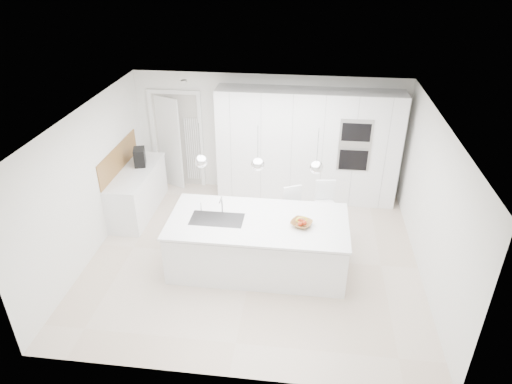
# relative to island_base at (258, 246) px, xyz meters

# --- Properties ---
(floor) EXTENTS (5.50, 5.50, 0.00)m
(floor) POSITION_rel_island_base_xyz_m (-0.10, 0.30, -0.43)
(floor) COLOR beige
(floor) RESTS_ON ground
(wall_back) EXTENTS (5.50, 0.00, 5.50)m
(wall_back) POSITION_rel_island_base_xyz_m (-0.10, 2.80, 0.82)
(wall_back) COLOR white
(wall_back) RESTS_ON ground
(wall_left) EXTENTS (0.00, 5.00, 5.00)m
(wall_left) POSITION_rel_island_base_xyz_m (-2.85, 0.30, 0.82)
(wall_left) COLOR white
(wall_left) RESTS_ON ground
(ceiling) EXTENTS (5.50, 5.50, 0.00)m
(ceiling) POSITION_rel_island_base_xyz_m (-0.10, 0.30, 2.07)
(ceiling) COLOR white
(ceiling) RESTS_ON wall_back
(tall_cabinets) EXTENTS (3.60, 0.60, 2.30)m
(tall_cabinets) POSITION_rel_island_base_xyz_m (0.70, 2.50, 0.72)
(tall_cabinets) COLOR white
(tall_cabinets) RESTS_ON floor
(oven_stack) EXTENTS (0.62, 0.04, 1.05)m
(oven_stack) POSITION_rel_island_base_xyz_m (1.60, 2.19, 0.92)
(oven_stack) COLOR #A5A5A8
(oven_stack) RESTS_ON tall_cabinets
(doorway_frame) EXTENTS (1.11, 0.08, 2.13)m
(doorway_frame) POSITION_rel_island_base_xyz_m (-2.05, 2.77, 0.59)
(doorway_frame) COLOR white
(doorway_frame) RESTS_ON floor
(hallway_door) EXTENTS (0.76, 0.38, 2.00)m
(hallway_door) POSITION_rel_island_base_xyz_m (-2.30, 2.72, 0.57)
(hallway_door) COLOR white
(hallway_door) RESTS_ON floor
(radiator) EXTENTS (0.32, 0.04, 1.40)m
(radiator) POSITION_rel_island_base_xyz_m (-1.73, 2.76, 0.42)
(radiator) COLOR white
(radiator) RESTS_ON floor
(left_base_cabinets) EXTENTS (0.60, 1.80, 0.86)m
(left_base_cabinets) POSITION_rel_island_base_xyz_m (-2.55, 1.50, 0.00)
(left_base_cabinets) COLOR white
(left_base_cabinets) RESTS_ON floor
(left_worktop) EXTENTS (0.62, 1.82, 0.04)m
(left_worktop) POSITION_rel_island_base_xyz_m (-2.55, 1.50, 0.45)
(left_worktop) COLOR white
(left_worktop) RESTS_ON left_base_cabinets
(oak_backsplash) EXTENTS (0.02, 1.80, 0.50)m
(oak_backsplash) POSITION_rel_island_base_xyz_m (-2.84, 1.50, 0.72)
(oak_backsplash) COLOR olive
(oak_backsplash) RESTS_ON wall_left
(island_base) EXTENTS (2.80, 1.20, 0.86)m
(island_base) POSITION_rel_island_base_xyz_m (0.00, 0.00, 0.00)
(island_base) COLOR white
(island_base) RESTS_ON floor
(island_worktop) EXTENTS (2.84, 1.40, 0.04)m
(island_worktop) POSITION_rel_island_base_xyz_m (0.00, 0.05, 0.45)
(island_worktop) COLOR white
(island_worktop) RESTS_ON island_base
(island_sink) EXTENTS (0.84, 0.44, 0.18)m
(island_sink) POSITION_rel_island_base_xyz_m (-0.65, -0.00, 0.39)
(island_sink) COLOR #3F3F42
(island_sink) RESTS_ON island_worktop
(island_tap) EXTENTS (0.02, 0.02, 0.30)m
(island_tap) POSITION_rel_island_base_xyz_m (-0.60, 0.20, 0.62)
(island_tap) COLOR white
(island_tap) RESTS_ON island_worktop
(pendant_left) EXTENTS (0.20, 0.20, 0.20)m
(pendant_left) POSITION_rel_island_base_xyz_m (-0.85, -0.00, 1.47)
(pendant_left) COLOR white
(pendant_left) RESTS_ON ceiling
(pendant_mid) EXTENTS (0.20, 0.20, 0.20)m
(pendant_mid) POSITION_rel_island_base_xyz_m (-0.00, -0.00, 1.47)
(pendant_mid) COLOR white
(pendant_mid) RESTS_ON ceiling
(pendant_right) EXTENTS (0.20, 0.20, 0.20)m
(pendant_right) POSITION_rel_island_base_xyz_m (0.85, -0.00, 1.47)
(pendant_right) COLOR white
(pendant_right) RESTS_ON ceiling
(fruit_bowl) EXTENTS (0.42, 0.42, 0.08)m
(fruit_bowl) POSITION_rel_island_base_xyz_m (0.68, -0.03, 0.51)
(fruit_bowl) COLOR olive
(fruit_bowl) RESTS_ON island_worktop
(espresso_machine) EXTENTS (0.29, 0.37, 0.34)m
(espresso_machine) POSITION_rel_island_base_xyz_m (-2.53, 1.77, 0.64)
(espresso_machine) COLOR black
(espresso_machine) RESTS_ON left_worktop
(bar_stool_left) EXTENTS (0.52, 0.59, 1.06)m
(bar_stool_left) POSITION_rel_island_base_xyz_m (0.49, 0.80, 0.10)
(bar_stool_left) COLOR white
(bar_stool_left) RESTS_ON floor
(bar_stool_right) EXTENTS (0.44, 0.56, 1.11)m
(bar_stool_right) POSITION_rel_island_base_xyz_m (1.06, 0.99, 0.13)
(bar_stool_right) COLOR white
(bar_stool_right) RESTS_ON floor
(apple_a) EXTENTS (0.08, 0.08, 0.08)m
(apple_a) POSITION_rel_island_base_xyz_m (0.73, -0.05, 0.54)
(apple_a) COLOR #A22C15
(apple_a) RESTS_ON fruit_bowl
(apple_b) EXTENTS (0.07, 0.07, 0.07)m
(apple_b) POSITION_rel_island_base_xyz_m (0.65, 0.00, 0.54)
(apple_b) COLOR #A22C15
(apple_b) RESTS_ON fruit_bowl
(apple_c) EXTENTS (0.07, 0.07, 0.07)m
(apple_c) POSITION_rel_island_base_xyz_m (0.69, 0.01, 0.53)
(apple_c) COLOR #A22C15
(apple_c) RESTS_ON fruit_bowl
(apple_extra_3) EXTENTS (0.07, 0.07, 0.07)m
(apple_extra_3) POSITION_rel_island_base_xyz_m (0.66, -0.08, 0.54)
(apple_extra_3) COLOR #A22C15
(apple_extra_3) RESTS_ON fruit_bowl
(banana_bunch) EXTENTS (0.21, 0.16, 0.19)m
(banana_bunch) POSITION_rel_island_base_xyz_m (0.68, -0.02, 0.58)
(banana_bunch) COLOR gold
(banana_bunch) RESTS_ON fruit_bowl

